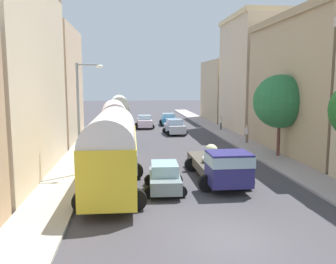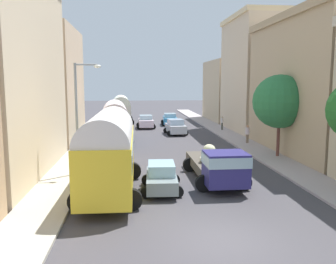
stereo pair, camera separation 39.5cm
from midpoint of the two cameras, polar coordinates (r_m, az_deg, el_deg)
ground_plane at (r=39.61m, az=-0.80°, el=-0.43°), size 154.00×154.00×0.00m
sidewalk_left at (r=39.66m, az=-11.29°, el=-0.47°), size 2.50×70.00×0.14m
sidewalk_right at (r=40.86m, az=9.39°, el=-0.18°), size 2.50×70.00×0.14m
building_left_2 at (r=36.47m, az=-17.38°, el=7.08°), size 4.29×10.58×10.89m
building_right_1 at (r=31.03m, az=21.83°, el=7.00°), size 5.32×14.56×11.03m
building_right_2 at (r=43.58m, az=13.47°, el=8.97°), size 5.15×10.97×13.38m
building_right_3 at (r=55.00m, az=9.43°, el=6.47°), size 4.89×11.40×8.96m
parked_bus_0 at (r=18.56m, az=-8.81°, el=-2.63°), size 3.38×8.54×4.26m
parked_bus_1 at (r=34.32m, az=-8.14°, el=1.85°), size 3.59×8.69×3.96m
parked_bus_2 at (r=49.97m, az=-7.26°, el=3.69°), size 3.56×8.59×3.92m
cargo_truck_0 at (r=20.43m, az=8.46°, el=-5.20°), size 3.07×7.39×2.16m
car_0 at (r=39.74m, az=1.49°, el=0.82°), size 2.54×4.01×1.70m
car_1 at (r=48.73m, az=0.52°, el=2.07°), size 2.52×4.22×1.58m
car_2 at (r=19.05m, az=-0.47°, el=-7.21°), size 2.26×3.73×1.52m
car_3 at (r=45.29m, az=-3.30°, el=1.65°), size 2.39×3.78×1.65m
pedestrian_0 at (r=43.20m, az=8.88°, el=1.50°), size 0.39×0.39×1.73m
pedestrian_1 at (r=34.13m, az=12.87°, el=-0.21°), size 0.54×0.54×1.82m
streetlamp_near at (r=22.20m, az=-13.37°, el=3.38°), size 1.61×0.28×6.88m
roadside_tree_1 at (r=28.33m, az=17.75°, el=4.64°), size 4.04×4.04×6.33m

